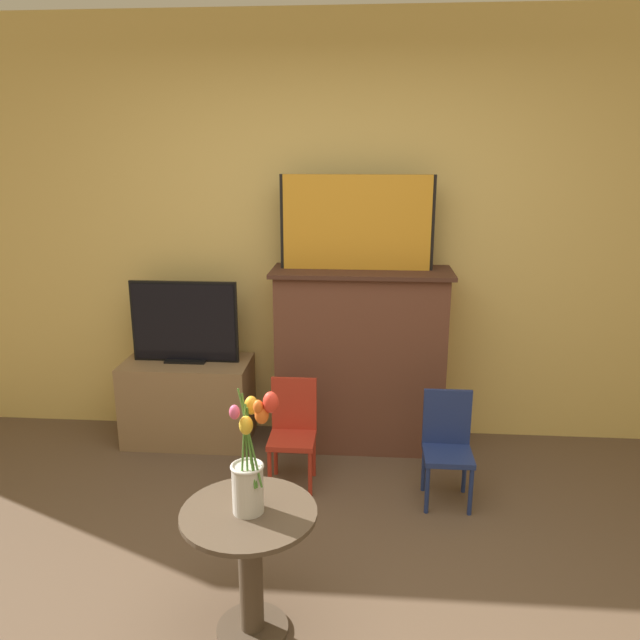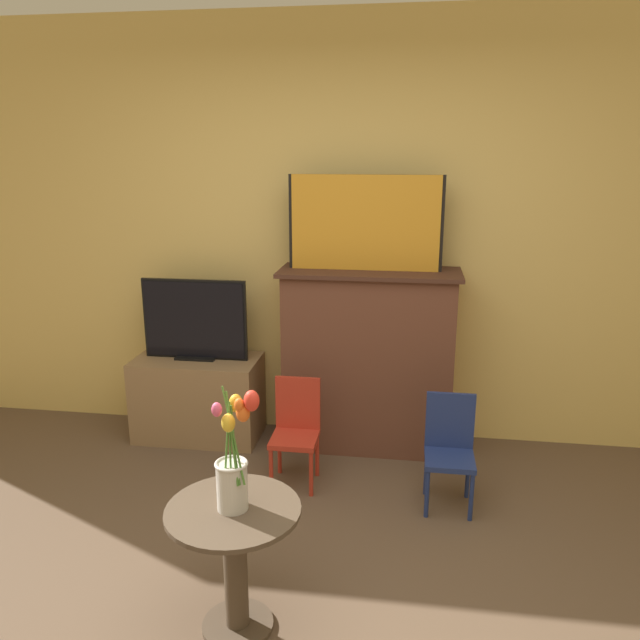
{
  "view_description": "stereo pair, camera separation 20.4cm",
  "coord_description": "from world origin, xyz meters",
  "px_view_note": "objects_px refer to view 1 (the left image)",
  "views": [
    {
      "loc": [
        0.24,
        -1.89,
        1.88
      ],
      "look_at": [
        -0.0,
        1.14,
        1.05
      ],
      "focal_mm": 35.0,
      "sensor_mm": 36.0,
      "label": 1
    },
    {
      "loc": [
        0.44,
        -1.87,
        1.88
      ],
      "look_at": [
        -0.0,
        1.14,
        1.05
      ],
      "focal_mm": 35.0,
      "sensor_mm": 36.0,
      "label": 2
    }
  ],
  "objects_px": {
    "painting": "(357,223)",
    "chair_red": "(293,427)",
    "tv_monitor": "(184,323)",
    "vase_tulips": "(250,469)",
    "chair_blue": "(447,442)"
  },
  "relations": [
    {
      "from": "tv_monitor",
      "to": "chair_blue",
      "type": "height_order",
      "value": "tv_monitor"
    },
    {
      "from": "painting",
      "to": "tv_monitor",
      "type": "distance_m",
      "value": 1.27
    },
    {
      "from": "painting",
      "to": "chair_red",
      "type": "bearing_deg",
      "value": -122.54
    },
    {
      "from": "tv_monitor",
      "to": "chair_blue",
      "type": "bearing_deg",
      "value": -20.59
    },
    {
      "from": "chair_red",
      "to": "vase_tulips",
      "type": "height_order",
      "value": "vase_tulips"
    },
    {
      "from": "painting",
      "to": "tv_monitor",
      "type": "height_order",
      "value": "painting"
    },
    {
      "from": "tv_monitor",
      "to": "chair_red",
      "type": "bearing_deg",
      "value": -33.06
    },
    {
      "from": "chair_blue",
      "to": "vase_tulips",
      "type": "bearing_deg",
      "value": -128.77
    },
    {
      "from": "tv_monitor",
      "to": "vase_tulips",
      "type": "xyz_separation_m",
      "value": [
        0.74,
        -1.7,
        -0.07
      ]
    },
    {
      "from": "chair_blue",
      "to": "tv_monitor",
      "type": "bearing_deg",
      "value": 159.41
    },
    {
      "from": "chair_red",
      "to": "vase_tulips",
      "type": "xyz_separation_m",
      "value": [
        -0.01,
        -1.21,
        0.4
      ]
    },
    {
      "from": "tv_monitor",
      "to": "vase_tulips",
      "type": "relative_size",
      "value": 1.32
    },
    {
      "from": "chair_red",
      "to": "chair_blue",
      "type": "bearing_deg",
      "value": -7.72
    },
    {
      "from": "chair_blue",
      "to": "chair_red",
      "type": "bearing_deg",
      "value": 172.28
    },
    {
      "from": "vase_tulips",
      "to": "chair_red",
      "type": "bearing_deg",
      "value": 89.46
    }
  ]
}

